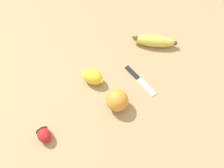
# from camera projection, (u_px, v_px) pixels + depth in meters

# --- Properties ---
(ground_plane) EXTENTS (3.00, 3.00, 0.00)m
(ground_plane) POSITION_uv_depth(u_px,v_px,m) (112.00, 71.00, 0.95)
(ground_plane) COLOR tan
(banana) EXTENTS (0.18, 0.07, 0.04)m
(banana) POSITION_uv_depth(u_px,v_px,m) (154.00, 41.00, 1.00)
(banana) COLOR #DBCC4C
(banana) RESTS_ON ground_plane
(orange) EXTENTS (0.07, 0.07, 0.07)m
(orange) POSITION_uv_depth(u_px,v_px,m) (117.00, 101.00, 0.85)
(orange) COLOR orange
(orange) RESTS_ON ground_plane
(strawberry) EXTENTS (0.06, 0.07, 0.04)m
(strawberry) POSITION_uv_depth(u_px,v_px,m) (44.00, 134.00, 0.81)
(strawberry) COLOR red
(strawberry) RESTS_ON ground_plane
(lemon) EXTENTS (0.09, 0.09, 0.05)m
(lemon) POSITION_uv_depth(u_px,v_px,m) (93.00, 77.00, 0.91)
(lemon) COLOR yellow
(lemon) RESTS_ON ground_plane
(paring_knife) EXTENTS (0.10, 0.13, 0.01)m
(paring_knife) POSITION_uv_depth(u_px,v_px,m) (139.00, 79.00, 0.93)
(paring_knife) COLOR silver
(paring_knife) RESTS_ON ground_plane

